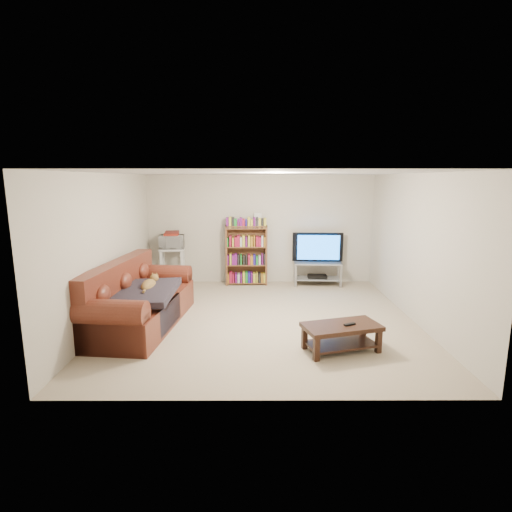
{
  "coord_description": "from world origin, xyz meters",
  "views": [
    {
      "loc": [
        -0.12,
        -6.36,
        2.3
      ],
      "look_at": [
        -0.1,
        0.4,
        1.0
      ],
      "focal_mm": 28.0,
      "sensor_mm": 36.0,
      "label": 1
    }
  ],
  "objects_px": {
    "sofa": "(136,304)",
    "tv_stand": "(317,269)",
    "bookshelf": "(246,254)",
    "coffee_table": "(341,333)"
  },
  "relations": [
    {
      "from": "coffee_table",
      "to": "bookshelf",
      "type": "height_order",
      "value": "bookshelf"
    },
    {
      "from": "sofa",
      "to": "coffee_table",
      "type": "bearing_deg",
      "value": -11.89
    },
    {
      "from": "bookshelf",
      "to": "tv_stand",
      "type": "bearing_deg",
      "value": -4.1
    },
    {
      "from": "sofa",
      "to": "tv_stand",
      "type": "xyz_separation_m",
      "value": [
        3.27,
        2.47,
        -0.0
      ]
    },
    {
      "from": "bookshelf",
      "to": "sofa",
      "type": "bearing_deg",
      "value": -125.29
    },
    {
      "from": "bookshelf",
      "to": "coffee_table",
      "type": "bearing_deg",
      "value": -70.39
    },
    {
      "from": "tv_stand",
      "to": "bookshelf",
      "type": "relative_size",
      "value": 0.8
    },
    {
      "from": "coffee_table",
      "to": "tv_stand",
      "type": "bearing_deg",
      "value": 70.75
    },
    {
      "from": "sofa",
      "to": "tv_stand",
      "type": "distance_m",
      "value": 4.09
    },
    {
      "from": "sofa",
      "to": "tv_stand",
      "type": "bearing_deg",
      "value": 43.06
    }
  ]
}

